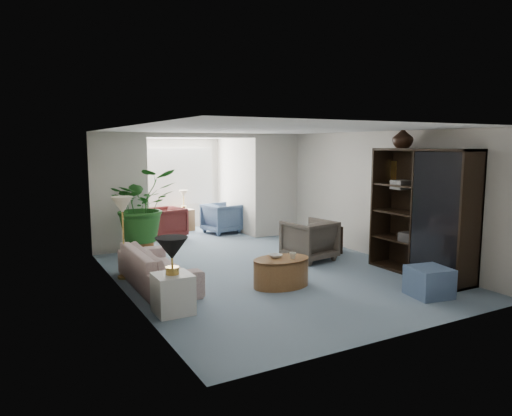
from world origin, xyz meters
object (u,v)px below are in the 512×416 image
ottoman (429,282)px  sunroom_chair_blue (222,218)px  end_table (173,294)px  floor_lamp (122,205)px  coffee_bowl (275,256)px  sunroom_chair_maroon (165,223)px  framed_picture (385,173)px  side_table_dark (328,239)px  cabinet_urn (403,137)px  coffee_table (281,272)px  plant_pot (144,249)px  entertainment_cabinet (422,213)px  wingback_chair (309,240)px  sofa (157,267)px  coffee_cup (293,256)px  sunroom_table (184,220)px  table_lamp (172,248)px

ottoman → sunroom_chair_blue: 6.15m
end_table → floor_lamp: bearing=95.0°
coffee_bowl → sunroom_chair_maroon: size_ratio=0.25×
framed_picture → floor_lamp: bearing=166.7°
end_table → sunroom_chair_maroon: sunroom_chair_maroon is taller
side_table_dark → cabinet_urn: (0.36, -1.60, 2.09)m
coffee_table → plant_pot: 3.32m
coffee_bowl → side_table_dark: size_ratio=0.37×
entertainment_cabinet → sunroom_chair_blue: entertainment_cabinet is taller
cabinet_urn → sunroom_chair_blue: 5.30m
floor_lamp → wingback_chair: 3.61m
wingback_chair → sofa: bearing=-5.5°
framed_picture → sofa: (-4.39, 0.48, -1.40)m
cabinet_urn → ottoman: size_ratio=0.69×
coffee_table → coffee_cup: bearing=-33.7°
end_table → floor_lamp: floor_lamp is taller
cabinet_urn → ottoman: cabinet_urn is taller
framed_picture → sofa: size_ratio=0.24×
framed_picture → sunroom_chair_blue: bearing=111.3°
sofa → coffee_cup: (1.86, -1.11, 0.20)m
side_table_dark → plant_pot: size_ratio=1.43×
wingback_chair → ottoman: (0.28, -2.70, -0.18)m
entertainment_cabinet → plant_pot: (-3.83, 3.61, -0.93)m
sunroom_chair_blue → end_table: bearing=138.4°
floor_lamp → entertainment_cabinet: bearing=-26.5°
ottoman → cabinet_urn: bearing=60.7°
coffee_table → sunroom_chair_blue: 4.75m
cabinet_urn → sunroom_chair_maroon: (-2.86, 4.72, -2.00)m
framed_picture → coffee_cup: framed_picture is taller
ottoman → sofa: bearing=143.4°
coffee_cup → entertainment_cabinet: 2.42m
wingback_chair → plant_pot: size_ratio=2.19×
floor_lamp → sunroom_chair_maroon: (1.67, 2.96, -0.87)m
sunroom_chair_maroon → sunroom_table: 1.07m
table_lamp → floor_lamp: bearing=95.0°
floor_lamp → wingback_chair: (3.47, -0.46, -0.85)m
table_lamp → entertainment_cabinet: entertainment_cabinet is taller
framed_picture → coffee_table: (-2.68, -0.53, -1.47)m
plant_pot → sunroom_table: 2.91m
coffee_table → side_table_dark: bearing=35.7°
floor_lamp → coffee_cup: 2.94m
end_table → plant_pot: bearing=81.0°
sunroom_chair_blue → framed_picture: bearing=-169.1°
end_table → coffee_cup: bearing=6.5°
sunroom_table → sunroom_chair_maroon: bearing=-135.0°
cabinet_urn → ottoman: 2.69m
ottoman → wingback_chair: bearing=95.9°
floor_lamp → coffee_bowl: floor_lamp is taller
sofa → wingback_chair: 3.11m
floor_lamp → cabinet_urn: bearing=-21.2°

